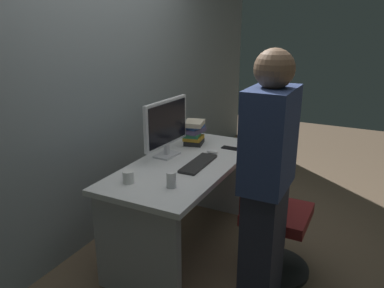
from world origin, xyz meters
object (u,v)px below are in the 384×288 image
at_px(cup_near_keyboard, 171,180).
at_px(cell_phone, 230,148).
at_px(office_chair, 269,216).
at_px(keyboard, 198,164).
at_px(book_stack, 194,132).
at_px(monitor, 166,125).
at_px(cup_by_monitor, 128,177).
at_px(person_at_desk, 266,188).
at_px(mouse, 212,151).
at_px(desk, 186,188).

distance_m(cup_near_keyboard, cell_phone, 0.91).
distance_m(office_chair, cell_phone, 0.72).
height_order(keyboard, book_stack, book_stack).
relative_size(monitor, book_stack, 2.33).
bearing_deg(cell_phone, office_chair, -131.03).
xyz_separation_m(keyboard, cup_by_monitor, (-0.51, 0.27, 0.03)).
xyz_separation_m(person_at_desk, cell_phone, (0.85, 0.56, -0.10)).
height_order(keyboard, mouse, mouse).
xyz_separation_m(person_at_desk, mouse, (0.68, 0.65, -0.08)).
height_order(keyboard, cup_by_monitor, cup_by_monitor).
relative_size(desk, monitor, 2.80).
xyz_separation_m(desk, cup_by_monitor, (-0.53, 0.16, 0.27)).
height_order(cup_by_monitor, cell_phone, cup_by_monitor).
distance_m(person_at_desk, cup_by_monitor, 0.91).
distance_m(office_chair, cup_near_keyboard, 0.80).
xyz_separation_m(person_at_desk, keyboard, (0.39, 0.63, -0.09)).
height_order(monitor, book_stack, monitor).
bearing_deg(desk, person_at_desk, -118.72).
height_order(cup_near_keyboard, cell_phone, cup_near_keyboard).
xyz_separation_m(cup_by_monitor, book_stack, (0.94, -0.02, 0.07)).
relative_size(monitor, cell_phone, 3.76).
xyz_separation_m(book_stack, cell_phone, (0.03, -0.33, -0.10)).
relative_size(office_chair, cup_by_monitor, 11.30).
xyz_separation_m(cup_near_keyboard, cup_by_monitor, (-0.07, 0.29, -0.01)).
xyz_separation_m(mouse, cell_phone, (0.18, -0.09, -0.01)).
distance_m(monitor, cell_phone, 0.61).
distance_m(office_chair, monitor, 1.04).
bearing_deg(mouse, office_chair, -114.49).
distance_m(keyboard, cup_by_monitor, 0.58).
distance_m(mouse, cup_near_keyboard, 0.73).
relative_size(desk, mouse, 15.16).
distance_m(desk, keyboard, 0.26).
relative_size(office_chair, cell_phone, 6.53).
distance_m(keyboard, cell_phone, 0.47).
xyz_separation_m(cup_near_keyboard, book_stack, (0.87, 0.28, 0.06)).
bearing_deg(cell_phone, person_at_desk, -145.79).
height_order(monitor, cup_by_monitor, monitor).
xyz_separation_m(keyboard, book_stack, (0.43, 0.26, 0.10)).
relative_size(office_chair, keyboard, 2.19).
distance_m(cup_near_keyboard, book_stack, 0.92).
bearing_deg(mouse, cup_near_keyboard, -177.36).
height_order(cup_by_monitor, book_stack, book_stack).
bearing_deg(keyboard, cell_phone, -10.31).
relative_size(keyboard, cell_phone, 2.99).
bearing_deg(person_at_desk, office_chair, 10.24).
height_order(desk, cup_by_monitor, cup_by_monitor).
xyz_separation_m(office_chair, book_stack, (0.41, 0.81, 0.42)).
relative_size(person_at_desk, mouse, 16.39).
height_order(office_chair, cup_near_keyboard, office_chair).
xyz_separation_m(office_chair, mouse, (0.26, 0.57, 0.33)).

